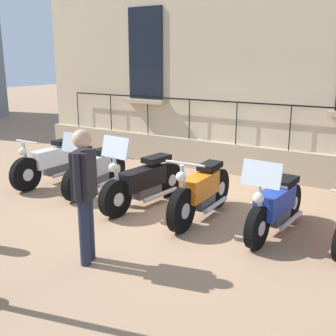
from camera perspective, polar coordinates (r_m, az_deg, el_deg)
The scene contains 8 objects.
ground_plane at distance 7.71m, azimuth 1.48°, elevation -5.16°, with size 60.00×60.00×0.00m, color #9E7A5B.
building_facade at distance 9.91m, azimuth 10.80°, elevation 18.12°, with size 0.82×11.64×6.71m.
motorcycle_white at distance 9.35m, azimuth -15.34°, elevation 0.74°, with size 2.22×0.63×1.03m.
motorcycle_silver at distance 8.48m, azimuth -9.91°, elevation -0.45°, with size 1.95×0.65×1.30m.
motorcycle_black at distance 7.59m, azimuth -3.36°, elevation -2.00°, with size 2.13×0.71×1.38m.
motorcycle_orange at distance 7.00m, azimuth 4.55°, elevation -3.39°, with size 2.06×0.67×1.09m.
motorcycle_blue at distance 6.60m, azimuth 14.48°, elevation -5.13°, with size 1.95×0.70×1.26m.
pedestrian_walking at distance 5.42m, azimuth -11.34°, elevation -2.80°, with size 0.50×0.34×1.78m.
Camera 1 is at (6.24, 3.70, 2.63)m, focal length 44.62 mm.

